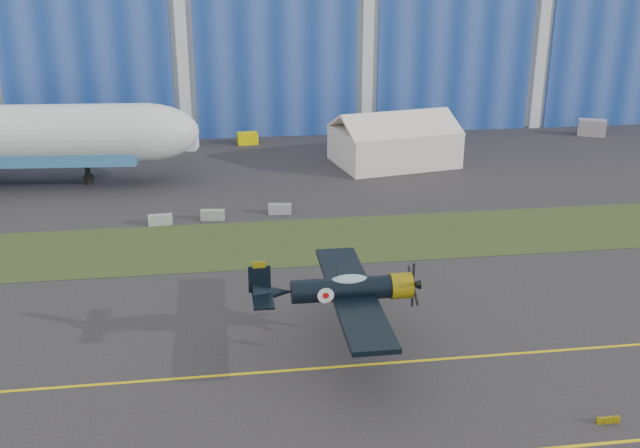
{
  "coord_description": "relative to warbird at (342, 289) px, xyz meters",
  "views": [
    {
      "loc": [
        3.66,
        -40.79,
        22.1
      ],
      "look_at": [
        10.17,
        5.87,
        4.47
      ],
      "focal_mm": 42.0,
      "sensor_mm": 36.0,
      "label": 1
    }
  ],
  "objects": [
    {
      "name": "ground",
      "position": [
        -10.17,
        3.13,
        -3.87
      ],
      "size": [
        260.0,
        260.0,
        0.0
      ],
      "primitive_type": "plane",
      "color": "#322E31",
      "rests_on": "ground"
    },
    {
      "name": "grass_median",
      "position": [
        -10.17,
        17.13,
        -3.85
      ],
      "size": [
        260.0,
        10.0,
        0.02
      ],
      "primitive_type": "cube",
      "color": "#475128",
      "rests_on": "ground"
    },
    {
      "name": "taxiway_centreline",
      "position": [
        -10.17,
        -1.87,
        -3.86
      ],
      "size": [
        200.0,
        0.2,
        0.02
      ],
      "primitive_type": "cube",
      "color": "yellow",
      "rests_on": "ground"
    },
    {
      "name": "guard_board_right",
      "position": [
        11.83,
        -8.87,
        -3.7
      ],
      "size": [
        1.2,
        0.15,
        0.35
      ],
      "primitive_type": "cube",
      "color": "yellow",
      "rests_on": "ground"
    },
    {
      "name": "warbird",
      "position": [
        0.0,
        0.0,
        0.0
      ],
      "size": [
        10.92,
        13.18,
        3.91
      ],
      "rotation": [
        0.0,
        0.0,
        0.0
      ],
      "color": "black",
      "rests_on": "ground"
    },
    {
      "name": "tent",
      "position": [
        12.09,
        38.37,
        -1.02
      ],
      "size": [
        13.73,
        11.12,
        5.7
      ],
      "rotation": [
        0.0,
        0.0,
        0.19
      ],
      "color": "white",
      "rests_on": "ground"
    },
    {
      "name": "shipping_container",
      "position": [
        -11.86,
        47.84,
        -2.59
      ],
      "size": [
        6.23,
        3.25,
        2.57
      ],
      "primitive_type": "cube",
      "rotation": [
        0.0,
        0.0,
        -0.15
      ],
      "color": "white",
      "rests_on": "ground"
    },
    {
      "name": "tug",
      "position": [
        -3.07,
        48.84,
        -3.2
      ],
      "size": [
        2.46,
        1.68,
        1.35
      ],
      "primitive_type": "cube",
      "rotation": [
        0.0,
        0.0,
        0.1
      ],
      "color": "#FFDB00",
      "rests_on": "ground"
    },
    {
      "name": "gse_box",
      "position": [
        39.15,
        47.19,
        -2.9
      ],
      "size": [
        3.68,
        2.92,
        1.95
      ],
      "primitive_type": "cube",
      "rotation": [
        0.0,
        0.0,
        -0.43
      ],
      "color": "#A494A0",
      "rests_on": "ground"
    },
    {
      "name": "barrier_a",
      "position": [
        -11.67,
        22.48,
        -3.42
      ],
      "size": [
        2.05,
        0.79,
        0.9
      ],
      "primitive_type": "cube",
      "rotation": [
        0.0,
        0.0,
        0.1
      ],
      "color": "#959D94",
      "rests_on": "ground"
    },
    {
      "name": "barrier_b",
      "position": [
        -7.31,
        23.09,
        -3.42
      ],
      "size": [
        2.06,
        0.87,
        0.9
      ],
      "primitive_type": "cube",
      "rotation": [
        0.0,
        0.0,
        -0.14
      ],
      "color": "gray",
      "rests_on": "ground"
    },
    {
      "name": "barrier_c",
      "position": [
        -1.47,
        23.85,
        -3.42
      ],
      "size": [
        2.06,
        0.84,
        0.9
      ],
      "primitive_type": "cube",
      "rotation": [
        0.0,
        0.0,
        -0.13
      ],
      "color": "gray",
      "rests_on": "ground"
    }
  ]
}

